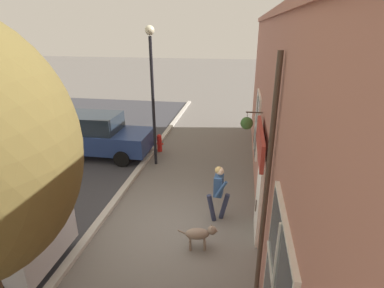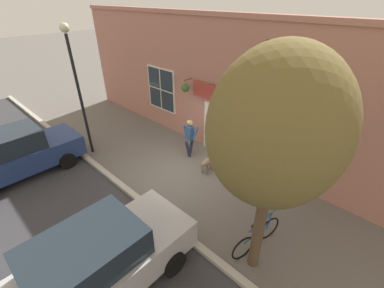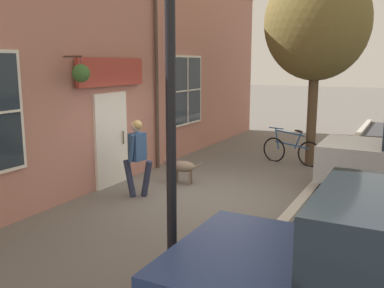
% 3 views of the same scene
% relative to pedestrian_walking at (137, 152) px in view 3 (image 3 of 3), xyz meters
% --- Properties ---
extents(ground_plane, '(90.00, 90.00, 0.00)m').
position_rel_pedestrian_walking_xyz_m(ground_plane, '(1.14, 0.62, -0.95)').
color(ground_plane, '#66605B').
extents(storefront_facade, '(0.95, 18.00, 5.35)m').
position_rel_pedestrian_walking_xyz_m(storefront_facade, '(-1.20, 0.62, 1.71)').
color(storefront_facade, '#B27566').
rests_on(storefront_facade, ground_plane).
extents(pedestrian_walking, '(0.64, 0.58, 1.61)m').
position_rel_pedestrian_walking_xyz_m(pedestrian_walking, '(0.00, 0.00, 0.00)').
color(pedestrian_walking, '#282D47').
rests_on(pedestrian_walking, ground_plane).
extents(dog_on_leash, '(0.97, 0.38, 0.65)m').
position_rel_pedestrian_walking_xyz_m(dog_on_leash, '(0.32, 1.24, -0.53)').
color(dog_on_leash, '#7F6B5B').
rests_on(dog_on_leash, ground_plane).
extents(street_tree_by_curb, '(2.74, 2.47, 5.30)m').
position_rel_pedestrian_walking_xyz_m(street_tree_by_curb, '(2.53, 4.58, 2.74)').
color(street_tree_by_curb, brown).
rests_on(street_tree_by_curb, ground_plane).
extents(leaning_bicycle, '(1.72, 0.39, 0.99)m').
position_rel_pedestrian_walking_xyz_m(leaning_bicycle, '(2.05, 4.42, -0.58)').
color(leaning_bicycle, black).
rests_on(leaning_bicycle, ground_plane).
extents(street_lamp, '(0.32, 0.32, 5.04)m').
position_rel_pedestrian_walking_xyz_m(street_lamp, '(2.68, -3.20, 2.32)').
color(street_lamp, black).
rests_on(street_lamp, ground_plane).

